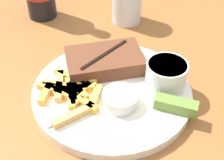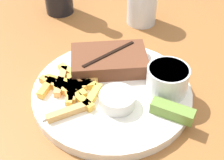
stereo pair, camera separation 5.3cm
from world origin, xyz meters
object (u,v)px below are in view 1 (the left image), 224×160
pickle_spear (176,105)px  fork_utensil (78,107)px  dinner_plate (112,92)px  coleslaw_cup (166,74)px  dipping_sauce_cup (120,98)px  steak_portion (104,61)px

pickle_spear → fork_utensil: (-0.15, 0.04, -0.01)m
dinner_plate → coleslaw_cup: coleslaw_cup is taller
pickle_spear → dinner_plate: bearing=141.4°
dinner_plate → dipping_sauce_cup: size_ratio=4.65×
coleslaw_cup → pickle_spear: coleslaw_cup is taller
dinner_plate → pickle_spear: 0.12m
steak_portion → dipping_sauce_cup: steak_portion is taller
dinner_plate → steak_portion: (-0.00, 0.06, 0.02)m
pickle_spear → fork_utensil: 0.16m
dinner_plate → pickle_spear: (0.09, -0.07, 0.02)m
pickle_spear → fork_utensil: pickle_spear is taller
steak_portion → dipping_sauce_cup: bearing=-86.0°
coleslaw_cup → dipping_sauce_cup: bearing=-162.4°
pickle_spear → fork_utensil: bearing=166.2°
coleslaw_cup → fork_utensil: size_ratio=0.58×
dipping_sauce_cup → steak_portion: bearing=94.0°
dinner_plate → pickle_spear: pickle_spear is taller
dipping_sauce_cup → dinner_plate: bearing=97.3°
dinner_plate → pickle_spear: bearing=-38.6°
pickle_spear → dipping_sauce_cup: bearing=159.3°
dinner_plate → fork_utensil: fork_utensil is taller
dipping_sauce_cup → pickle_spear: 0.09m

